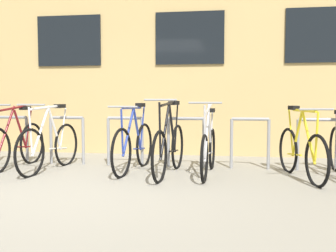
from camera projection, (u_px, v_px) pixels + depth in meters
The scene contains 9 objects.
ground_plane at pixel (61, 193), 4.52m from camera, with size 42.00×42.00×0.00m, color gray.
storefront_building at pixel (159, 35), 10.96m from camera, with size 28.00×7.10×5.76m.
bike_rack at pixel (125, 136), 6.32m from camera, with size 6.62×0.05×0.80m.
bicycle_silver at pixel (209, 149), 5.57m from camera, with size 0.44×1.67×1.07m.
bicycle_maroon at pixel (15, 144), 6.10m from camera, with size 0.44×1.67×1.04m.
bicycle_white at pixel (50, 145), 5.90m from camera, with size 0.44×1.70×1.04m.
bicycle_yellow at pixel (301, 151), 5.31m from camera, with size 0.50×1.62×1.01m.
bicycle_blue at pixel (134, 145), 5.85m from camera, with size 0.44×1.67×1.05m.
bicycle_black at pixel (169, 147), 5.58m from camera, with size 0.44×1.77×1.11m.
Camera 1 is at (1.90, -4.22, 1.10)m, focal length 41.46 mm.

